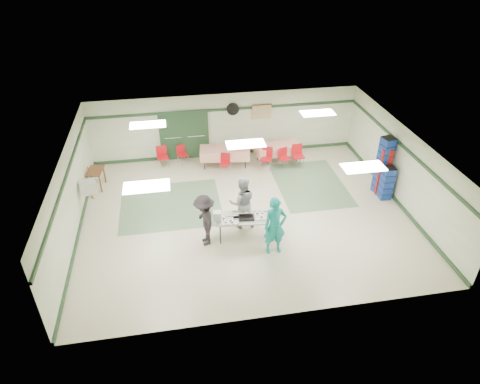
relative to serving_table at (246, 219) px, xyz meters
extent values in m
plane|color=beige|center=(0.20, 1.21, -0.72)|extent=(11.00, 11.00, 0.00)
plane|color=white|center=(0.20, 1.21, 1.98)|extent=(11.00, 11.00, 0.00)
plane|color=beige|center=(0.20, 5.71, 0.63)|extent=(11.00, 0.00, 11.00)
plane|color=beige|center=(0.20, -3.29, 0.63)|extent=(11.00, 0.00, 11.00)
plane|color=beige|center=(-5.30, 1.21, 0.63)|extent=(0.00, 9.00, 9.00)
plane|color=beige|center=(5.70, 1.21, 0.63)|extent=(0.00, 9.00, 9.00)
cube|color=#213D23|center=(0.20, 5.68, 1.33)|extent=(11.00, 0.06, 0.10)
cube|color=#213D23|center=(0.20, 5.68, -0.66)|extent=(11.00, 0.06, 0.12)
cube|color=#213D23|center=(-5.27, 1.21, 1.33)|extent=(0.06, 9.00, 0.10)
cube|color=#213D23|center=(-5.27, 1.21, -0.66)|extent=(0.06, 9.00, 0.12)
cube|color=#213D23|center=(5.67, 1.21, 1.33)|extent=(0.06, 9.00, 0.10)
cube|color=#213D23|center=(5.67, 1.21, -0.66)|extent=(0.06, 9.00, 0.12)
cube|color=#5A7858|center=(-2.30, 2.21, -0.71)|extent=(3.50, 3.00, 0.01)
cube|color=#5A7858|center=(3.00, 2.71, -0.71)|extent=(2.50, 3.50, 0.01)
cube|color=gray|center=(-2.00, 5.65, 0.33)|extent=(0.90, 0.06, 2.10)
cube|color=gray|center=(-1.05, 5.65, 0.33)|extent=(0.90, 0.06, 2.10)
cube|color=#213D23|center=(-1.53, 5.63, 0.33)|extent=(2.00, 0.03, 2.15)
cylinder|color=black|center=(0.50, 5.65, 1.33)|extent=(0.50, 0.10, 0.50)
cube|color=tan|center=(1.70, 5.65, 1.13)|extent=(0.80, 0.02, 0.60)
cube|color=#A0A09B|center=(0.00, 0.00, 0.02)|extent=(1.94, 0.95, 0.04)
cylinder|color=black|center=(-0.84, -0.22, -0.36)|extent=(0.04, 0.04, 0.72)
cylinder|color=black|center=(0.77, -0.39, -0.36)|extent=(0.04, 0.04, 0.72)
cylinder|color=black|center=(-0.77, 0.39, -0.36)|extent=(0.04, 0.04, 0.72)
cylinder|color=black|center=(0.84, 0.22, -0.36)|extent=(0.04, 0.04, 0.72)
cube|color=silver|center=(0.60, -0.04, 0.06)|extent=(0.66, 0.53, 0.02)
cube|color=silver|center=(-0.09, 0.12, 0.06)|extent=(0.63, 0.50, 0.02)
cube|color=silver|center=(-0.52, -0.11, 0.06)|extent=(0.60, 0.48, 0.02)
cube|color=black|center=(0.00, -0.06, 0.08)|extent=(0.50, 0.35, 0.08)
cube|color=white|center=(-0.89, 0.06, 0.18)|extent=(0.26, 0.24, 0.28)
imported|color=teal|center=(0.72, -0.82, 0.23)|extent=(0.71, 0.49, 1.89)
imported|color=gray|center=(-0.01, 0.63, 0.18)|extent=(0.91, 0.72, 1.80)
imported|color=black|center=(-1.29, -0.07, 0.14)|extent=(0.76, 1.18, 1.72)
cube|color=red|center=(2.21, 4.77, 0.02)|extent=(1.89, 0.98, 0.05)
cube|color=red|center=(2.21, 4.77, -0.17)|extent=(1.90, 1.00, 0.40)
cylinder|color=black|center=(1.49, 4.38, -0.36)|extent=(0.04, 0.04, 0.72)
cylinder|color=black|center=(3.00, 4.55, -0.36)|extent=(0.04, 0.04, 0.72)
cylinder|color=black|center=(1.43, 4.98, -0.36)|extent=(0.04, 0.04, 0.72)
cylinder|color=black|center=(2.93, 5.15, -0.36)|extent=(0.04, 0.04, 0.72)
cube|color=red|center=(0.01, 4.77, 0.02)|extent=(2.06, 1.08, 0.05)
cube|color=red|center=(0.01, 4.77, -0.17)|extent=(2.06, 1.10, 0.40)
cylinder|color=black|center=(-0.84, 4.54, -0.36)|extent=(0.04, 0.04, 0.72)
cylinder|color=black|center=(0.79, 4.35, -0.36)|extent=(0.04, 0.04, 0.72)
cylinder|color=black|center=(-0.77, 5.19, -0.36)|extent=(0.04, 0.04, 0.72)
cylinder|color=black|center=(0.87, 5.00, -0.36)|extent=(0.04, 0.04, 0.72)
cube|color=red|center=(2.35, 4.12, -0.29)|extent=(0.48, 0.48, 0.04)
cube|color=red|center=(2.30, 4.29, -0.07)|extent=(0.39, 0.15, 0.39)
cylinder|color=silver|center=(2.25, 3.92, -0.51)|extent=(0.02, 0.02, 0.41)
cylinder|color=silver|center=(2.55, 4.01, -0.51)|extent=(0.02, 0.02, 0.41)
cylinder|color=silver|center=(2.16, 4.22, -0.51)|extent=(0.02, 0.02, 0.41)
cylinder|color=silver|center=(2.46, 4.31, -0.51)|extent=(0.02, 0.02, 0.41)
cube|color=red|center=(1.59, 4.12, -0.24)|extent=(0.57, 0.57, 0.04)
cube|color=red|center=(1.67, 4.30, 0.00)|extent=(0.41, 0.21, 0.44)
cylinder|color=silver|center=(1.36, 4.03, -0.49)|extent=(0.02, 0.02, 0.46)
cylinder|color=silver|center=(1.68, 3.89, -0.49)|extent=(0.02, 0.02, 0.46)
cylinder|color=silver|center=(1.50, 4.35, -0.49)|extent=(0.02, 0.02, 0.46)
cylinder|color=silver|center=(1.82, 4.21, -0.49)|extent=(0.02, 0.02, 0.46)
cube|color=red|center=(2.91, 4.12, -0.24)|extent=(0.46, 0.46, 0.04)
cube|color=red|center=(2.90, 4.31, 0.00)|extent=(0.44, 0.07, 0.44)
cylinder|color=silver|center=(2.75, 3.93, -0.49)|extent=(0.02, 0.02, 0.46)
cylinder|color=silver|center=(3.10, 3.96, -0.49)|extent=(0.02, 0.02, 0.46)
cylinder|color=silver|center=(2.73, 4.28, -0.49)|extent=(0.02, 0.02, 0.46)
cylinder|color=silver|center=(3.08, 4.30, -0.49)|extent=(0.02, 0.02, 0.46)
cube|color=red|center=(-0.08, 4.12, -0.30)|extent=(0.48, 0.48, 0.04)
cube|color=red|center=(-0.03, 4.28, -0.09)|extent=(0.37, 0.16, 0.38)
cylinder|color=silver|center=(-0.27, 4.02, -0.52)|extent=(0.02, 0.02, 0.40)
cylinder|color=silver|center=(0.01, 3.93, -0.52)|extent=(0.02, 0.02, 0.40)
cylinder|color=silver|center=(-0.18, 4.31, -0.52)|extent=(0.02, 0.02, 0.40)
cylinder|color=silver|center=(0.11, 4.21, -0.52)|extent=(0.02, 0.02, 0.40)
cube|color=red|center=(-1.66, 5.17, -0.31)|extent=(0.50, 0.50, 0.04)
cube|color=red|center=(-1.74, 5.32, -0.10)|extent=(0.35, 0.20, 0.37)
cylinder|color=silver|center=(-1.73, 4.97, -0.52)|extent=(0.02, 0.02, 0.39)
cylinder|color=silver|center=(-1.46, 5.10, -0.52)|extent=(0.02, 0.02, 0.39)
cylinder|color=silver|center=(-1.86, 5.23, -0.52)|extent=(0.02, 0.02, 0.39)
cylinder|color=silver|center=(-1.60, 5.37, -0.52)|extent=(0.02, 0.02, 0.39)
cube|color=red|center=(-2.48, 4.97, -0.25)|extent=(0.48, 0.48, 0.04)
cube|color=red|center=(-2.51, 5.15, -0.02)|extent=(0.42, 0.11, 0.42)
cylinder|color=silver|center=(-2.61, 4.77, -0.50)|extent=(0.02, 0.02, 0.44)
cylinder|color=silver|center=(-2.28, 4.83, -0.50)|extent=(0.02, 0.02, 0.44)
cylinder|color=silver|center=(-2.67, 5.11, -0.50)|extent=(0.02, 0.02, 0.44)
cylinder|color=silver|center=(-2.34, 5.16, -0.50)|extent=(0.02, 0.02, 0.44)
cube|color=navy|center=(5.35, 1.79, 0.38)|extent=(0.50, 0.50, 2.20)
cube|color=#A11910|center=(5.35, 1.78, 0.19)|extent=(0.43, 0.43, 1.82)
cube|color=navy|center=(5.35, 1.35, -0.09)|extent=(0.40, 0.40, 1.26)
cube|color=brown|center=(-4.95, 3.87, 0.00)|extent=(0.63, 0.88, 0.05)
cube|color=brown|center=(-5.20, 3.56, -0.37)|extent=(0.05, 0.05, 0.70)
cube|color=brown|center=(-4.78, 3.51, -0.37)|extent=(0.05, 0.05, 0.70)
cube|color=brown|center=(-5.12, 4.23, -0.37)|extent=(0.05, 0.05, 0.70)
cube|color=brown|center=(-4.70, 4.18, -0.37)|extent=(0.05, 0.05, 0.70)
cube|color=#B4B3AF|center=(-4.95, 2.36, 0.23)|extent=(0.61, 0.57, 0.41)
cylinder|color=brown|center=(-5.03, 3.25, -0.06)|extent=(0.04, 0.21, 1.26)
camera|label=1|loc=(-2.01, -10.51, 7.88)|focal=32.00mm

